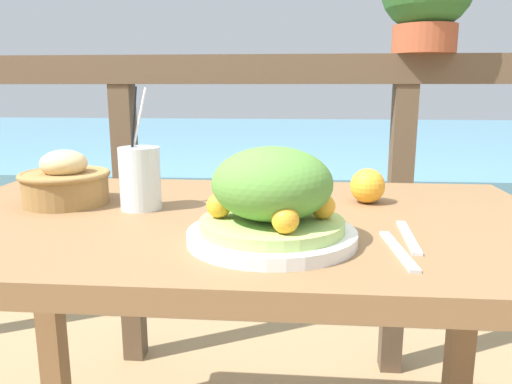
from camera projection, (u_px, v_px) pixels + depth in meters
The scene contains 9 objects.
patio_table at pixel (233, 263), 0.99m from camera, with size 1.23×0.72×0.72m.
railing_fence at pixel (260, 151), 1.63m from camera, with size 2.80×0.08×1.06m.
sea_backdrop at pixel (283, 169), 4.17m from camera, with size 12.00×4.00×0.57m.
salad_plate at pixel (272, 201), 0.79m from camera, with size 0.27×0.27×0.15m.
drink_glass at pixel (140, 178), 1.00m from camera, with size 0.08×0.08×0.24m.
bread_basket at pixel (65, 182), 1.05m from camera, with size 0.19×0.19×0.11m.
fork at pixel (398, 250), 0.75m from camera, with size 0.03×0.18×0.00m.
knife at pixel (408, 237), 0.82m from camera, with size 0.03×0.18×0.00m.
orange_near_basket at pixel (367, 186), 1.06m from camera, with size 0.07×0.07×0.07m.
Camera 1 is at (0.13, -0.93, 0.97)m, focal length 35.00 mm.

